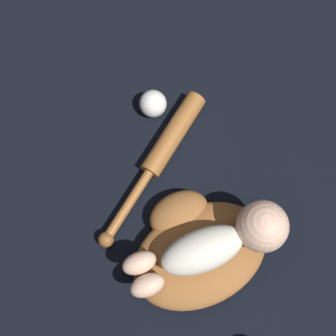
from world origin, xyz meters
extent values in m
plane|color=black|center=(0.00, 0.00, 0.00)|extent=(6.00, 6.00, 0.00)
ellipsoid|color=#935B2D|center=(0.03, 0.01, 0.04)|extent=(0.38, 0.30, 0.08)
ellipsoid|color=#935B2D|center=(0.01, 0.13, 0.04)|extent=(0.17, 0.13, 0.08)
ellipsoid|color=silver|center=(0.03, 0.01, 0.12)|extent=(0.20, 0.11, 0.09)
sphere|color=beige|center=(0.17, 0.03, 0.14)|extent=(0.12, 0.12, 0.12)
ellipsoid|color=beige|center=(-0.11, 0.03, 0.10)|extent=(0.08, 0.06, 0.05)
ellipsoid|color=beige|center=(-0.11, -0.02, 0.10)|extent=(0.08, 0.06, 0.05)
cylinder|color=#9E602D|center=(0.05, 0.34, 0.03)|extent=(0.21, 0.21, 0.05)
cylinder|color=#9E602D|center=(-0.11, 0.18, 0.03)|extent=(0.16, 0.16, 0.02)
sphere|color=brown|center=(-0.18, 0.11, 0.03)|extent=(0.04, 0.04, 0.04)
sphere|color=white|center=(0.02, 0.43, 0.04)|extent=(0.07, 0.07, 0.07)
camera|label=1|loc=(-0.08, -0.10, 1.17)|focal=50.00mm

